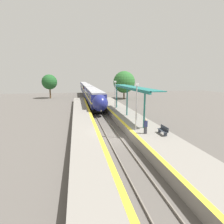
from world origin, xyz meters
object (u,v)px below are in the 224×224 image
Objects in this scene: person_waiting at (146,126)px; lamppost_near at (136,104)px; railway_signal at (84,93)px; lamppost_mid at (115,94)px; platform_bench at (163,130)px; train at (87,90)px.

person_waiting is 2.64m from lamppost_near.
lamppost_mid is (4.40, -18.21, 1.24)m from railway_signal.
railway_signal is at bearing 102.35° from platform_bench.
railway_signal is at bearing 103.59° from lamppost_mid.
lamppost_near reaches higher than train.
person_waiting is 0.35× the size of railway_signal.
train is 44.39× the size of person_waiting.
platform_bench is 31.51m from railway_signal.
lamppost_near reaches higher than railway_signal.
lamppost_near reaches higher than platform_bench.
train is 47.06m from person_waiting.
railway_signal is 18.77m from lamppost_mid.
lamppost_mid is at bearing -86.10° from train.
person_waiting is 0.31× the size of lamppost_mid.
railway_signal is 0.87× the size of lamppost_mid.
train is 35.12m from lamppost_mid.
platform_bench is 13.01m from lamppost_mid.
lamppost_mid reaches higher than train.
train is 16.92m from railway_signal.
lamppost_mid is at bearing 92.77° from person_waiting.
platform_bench is 1.02× the size of person_waiting.
person_waiting is 0.31× the size of lamppost_near.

